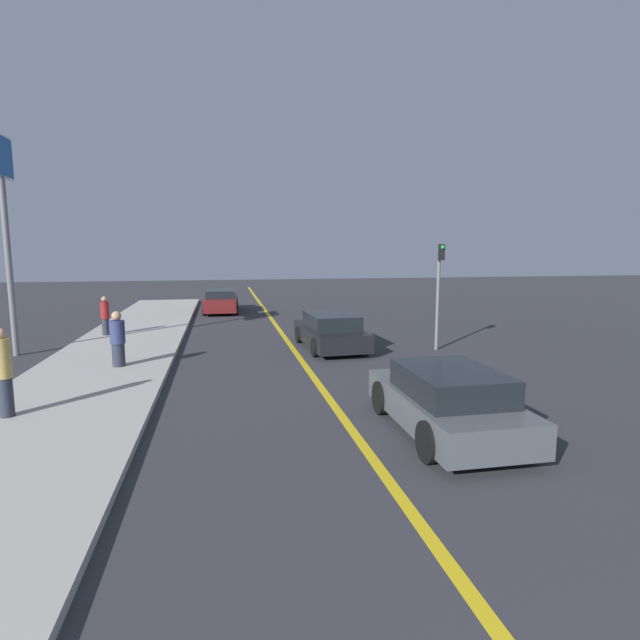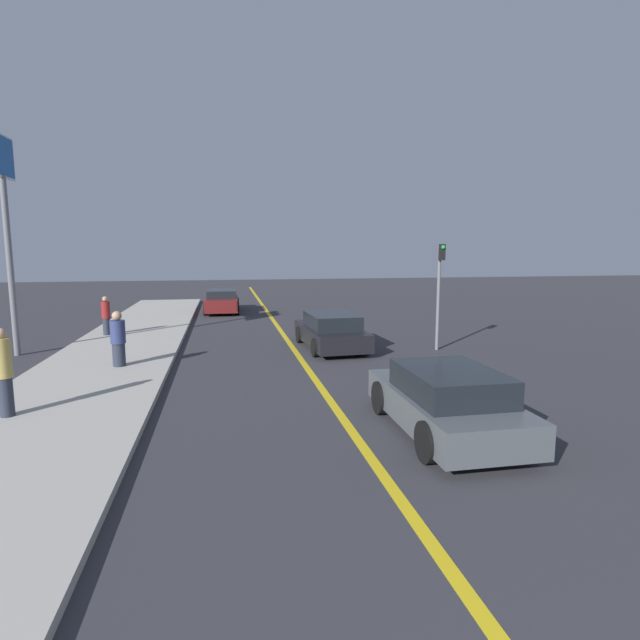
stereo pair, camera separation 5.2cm
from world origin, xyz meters
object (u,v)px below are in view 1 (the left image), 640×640
at_px(car_near_right_lane, 447,401).
at_px(pedestrian_near_curb, 4,372).
at_px(pedestrian_far_standing, 105,316).
at_px(car_ahead_center, 331,332).
at_px(traffic_light, 439,285).
at_px(roadside_sign, 3,193).
at_px(pedestrian_mid_group, 118,339).
at_px(car_far_distant, 221,301).

xyz_separation_m(car_near_right_lane, pedestrian_near_curb, (-8.60, 2.21, 0.44)).
bearing_deg(pedestrian_far_standing, car_near_right_lane, -54.28).
relative_size(car_ahead_center, traffic_light, 1.17).
bearing_deg(pedestrian_near_curb, traffic_light, 24.51).
xyz_separation_m(car_ahead_center, roadside_sign, (-10.66, 0.84, 4.74)).
height_order(car_ahead_center, pedestrian_mid_group, pedestrian_mid_group).
bearing_deg(pedestrian_far_standing, roadside_sign, -128.80).
height_order(car_far_distant, roadside_sign, roadside_sign).
distance_m(car_ahead_center, roadside_sign, 11.69).
relative_size(car_far_distant, pedestrian_mid_group, 2.79).
distance_m(car_far_distant, pedestrian_mid_group, 13.94).
distance_m(car_far_distant, traffic_light, 14.69).
xyz_separation_m(car_ahead_center, pedestrian_far_standing, (-8.40, 3.65, 0.31)).
bearing_deg(traffic_light, car_ahead_center, 164.49).
bearing_deg(pedestrian_near_curb, pedestrian_far_standing, 91.25).
xyz_separation_m(car_far_distant, pedestrian_near_curb, (-4.30, -17.89, 0.44)).
relative_size(car_ahead_center, pedestrian_near_curb, 2.37).
bearing_deg(car_near_right_lane, pedestrian_far_standing, 125.69).
distance_m(pedestrian_near_curb, pedestrian_mid_group, 4.48).
height_order(pedestrian_near_curb, pedestrian_far_standing, pedestrian_near_curb).
relative_size(car_near_right_lane, pedestrian_mid_group, 2.54).
height_order(car_far_distant, pedestrian_far_standing, pedestrian_far_standing).
relative_size(car_far_distant, pedestrian_near_curb, 2.47).
distance_m(car_far_distant, pedestrian_near_curb, 18.41).
relative_size(car_far_distant, traffic_light, 1.21).
height_order(pedestrian_near_curb, pedestrian_mid_group, pedestrian_near_curb).
bearing_deg(car_ahead_center, car_far_distant, 105.64).
relative_size(pedestrian_near_curb, pedestrian_far_standing, 1.18).
distance_m(pedestrian_mid_group, traffic_light, 10.62).
relative_size(pedestrian_far_standing, traffic_light, 0.42).
height_order(traffic_light, roadside_sign, roadside_sign).
bearing_deg(pedestrian_far_standing, car_ahead_center, -23.46).
bearing_deg(car_far_distant, traffic_light, -57.52).
xyz_separation_m(pedestrian_mid_group, traffic_light, (10.47, 1.12, 1.36)).
bearing_deg(pedestrian_mid_group, car_far_distant, 77.81).
relative_size(car_ahead_center, car_far_distant, 0.96).
relative_size(car_far_distant, pedestrian_far_standing, 2.92).
bearing_deg(pedestrian_near_curb, roadside_sign, 108.88).
height_order(pedestrian_far_standing, roadside_sign, roadside_sign).
xyz_separation_m(car_far_distant, traffic_light, (7.53, -12.50, 1.67)).
xyz_separation_m(pedestrian_near_curb, roadside_sign, (-2.48, 7.25, 4.28)).
distance_m(car_near_right_lane, pedestrian_near_curb, 8.89).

